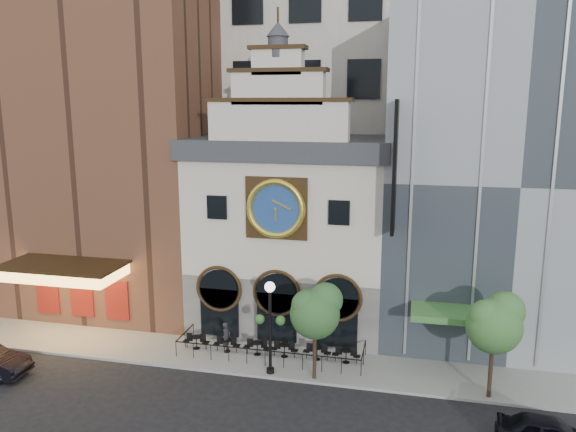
{
  "coord_description": "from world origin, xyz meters",
  "views": [
    {
      "loc": [
        7.72,
        -26.61,
        14.49
      ],
      "look_at": [
        0.19,
        6.0,
        7.69
      ],
      "focal_mm": 35.0,
      "sensor_mm": 36.0,
      "label": 1
    }
  ],
  "objects_px": {
    "bistro_0": "(196,341)",
    "bistro_2": "(257,347)",
    "bistro_3": "(284,349)",
    "bistro_5": "(346,355)",
    "bistro_4": "(317,352)",
    "pedestrian": "(226,337)",
    "bistro_1": "(227,344)",
    "tree_right": "(495,322)",
    "tree_left": "(316,310)",
    "lamppost": "(270,317)"
  },
  "relations": [
    {
      "from": "bistro_3",
      "to": "pedestrian",
      "type": "xyz_separation_m",
      "value": [
        -3.48,
        -0.01,
        0.41
      ]
    },
    {
      "from": "lamppost",
      "to": "tree_left",
      "type": "bearing_deg",
      "value": -4.05
    },
    {
      "from": "lamppost",
      "to": "pedestrian",
      "type": "bearing_deg",
      "value": 143.64
    },
    {
      "from": "tree_left",
      "to": "tree_right",
      "type": "height_order",
      "value": "tree_right"
    },
    {
      "from": "bistro_1",
      "to": "bistro_2",
      "type": "distance_m",
      "value": 1.84
    },
    {
      "from": "lamppost",
      "to": "tree_right",
      "type": "distance_m",
      "value": 11.27
    },
    {
      "from": "bistro_0",
      "to": "bistro_1",
      "type": "relative_size",
      "value": 1.0
    },
    {
      "from": "bistro_1",
      "to": "bistro_3",
      "type": "height_order",
      "value": "same"
    },
    {
      "from": "bistro_5",
      "to": "lamppost",
      "type": "relative_size",
      "value": 0.31
    },
    {
      "from": "bistro_5",
      "to": "tree_left",
      "type": "relative_size",
      "value": 0.3
    },
    {
      "from": "tree_left",
      "to": "bistro_3",
      "type": "bearing_deg",
      "value": 136.25
    },
    {
      "from": "bistro_4",
      "to": "pedestrian",
      "type": "relative_size",
      "value": 0.9
    },
    {
      "from": "bistro_1",
      "to": "pedestrian",
      "type": "height_order",
      "value": "pedestrian"
    },
    {
      "from": "bistro_2",
      "to": "tree_left",
      "type": "distance_m",
      "value": 5.43
    },
    {
      "from": "bistro_2",
      "to": "bistro_3",
      "type": "xyz_separation_m",
      "value": [
        1.6,
        0.09,
        0.0
      ]
    },
    {
      "from": "bistro_5",
      "to": "pedestrian",
      "type": "bearing_deg",
      "value": -179.44
    },
    {
      "from": "bistro_2",
      "to": "bistro_5",
      "type": "xyz_separation_m",
      "value": [
        5.14,
        0.15,
        0.0
      ]
    },
    {
      "from": "bistro_1",
      "to": "bistro_5",
      "type": "xyz_separation_m",
      "value": [
        6.98,
        0.16,
        0.0
      ]
    },
    {
      "from": "bistro_3",
      "to": "bistro_5",
      "type": "relative_size",
      "value": 1.0
    },
    {
      "from": "bistro_4",
      "to": "bistro_1",
      "type": "bearing_deg",
      "value": -178.11
    },
    {
      "from": "bistro_2",
      "to": "pedestrian",
      "type": "height_order",
      "value": "pedestrian"
    },
    {
      "from": "bistro_5",
      "to": "tree_right",
      "type": "relative_size",
      "value": 0.29
    },
    {
      "from": "bistro_0",
      "to": "bistro_2",
      "type": "relative_size",
      "value": 1.0
    },
    {
      "from": "bistro_3",
      "to": "tree_left",
      "type": "distance_m",
      "value": 4.51
    },
    {
      "from": "bistro_5",
      "to": "pedestrian",
      "type": "distance_m",
      "value": 7.04
    },
    {
      "from": "bistro_3",
      "to": "tree_left",
      "type": "relative_size",
      "value": 0.3
    },
    {
      "from": "bistro_2",
      "to": "tree_right",
      "type": "relative_size",
      "value": 0.29
    },
    {
      "from": "lamppost",
      "to": "bistro_4",
      "type": "bearing_deg",
      "value": 41.04
    },
    {
      "from": "pedestrian",
      "to": "lamppost",
      "type": "xyz_separation_m",
      "value": [
        3.2,
        -2.06,
        2.31
      ]
    },
    {
      "from": "bistro_3",
      "to": "tree_right",
      "type": "height_order",
      "value": "tree_right"
    },
    {
      "from": "bistro_2",
      "to": "bistro_3",
      "type": "height_order",
      "value": "same"
    },
    {
      "from": "bistro_4",
      "to": "pedestrian",
      "type": "height_order",
      "value": "pedestrian"
    },
    {
      "from": "bistro_0",
      "to": "tree_right",
      "type": "bearing_deg",
      "value": -6.63
    },
    {
      "from": "bistro_2",
      "to": "bistro_4",
      "type": "xyz_separation_m",
      "value": [
        3.48,
        0.16,
        0.0
      ]
    },
    {
      "from": "pedestrian",
      "to": "tree_right",
      "type": "relative_size",
      "value": 0.33
    },
    {
      "from": "bistro_1",
      "to": "bistro_2",
      "type": "height_order",
      "value": "same"
    },
    {
      "from": "bistro_2",
      "to": "tree_right",
      "type": "distance_m",
      "value": 13.17
    },
    {
      "from": "pedestrian",
      "to": "bistro_2",
      "type": "bearing_deg",
      "value": -78.22
    },
    {
      "from": "tree_right",
      "to": "lamppost",
      "type": "bearing_deg",
      "value": -179.69
    },
    {
      "from": "pedestrian",
      "to": "bistro_0",
      "type": "bearing_deg",
      "value": 107.22
    },
    {
      "from": "bistro_5",
      "to": "bistro_3",
      "type": "bearing_deg",
      "value": -179.09
    },
    {
      "from": "bistro_1",
      "to": "bistro_3",
      "type": "distance_m",
      "value": 3.44
    },
    {
      "from": "bistro_4",
      "to": "pedestrian",
      "type": "bearing_deg",
      "value": -179.11
    },
    {
      "from": "bistro_0",
      "to": "bistro_2",
      "type": "height_order",
      "value": "same"
    },
    {
      "from": "bistro_4",
      "to": "bistro_3",
      "type": "bearing_deg",
      "value": -177.85
    },
    {
      "from": "bistro_0",
      "to": "bistro_5",
      "type": "bearing_deg",
      "value": 1.1
    },
    {
      "from": "bistro_1",
      "to": "bistro_3",
      "type": "relative_size",
      "value": 1.0
    },
    {
      "from": "bistro_0",
      "to": "bistro_2",
      "type": "xyz_separation_m",
      "value": [
        3.74,
        0.02,
        0.0
      ]
    },
    {
      "from": "bistro_0",
      "to": "bistro_3",
      "type": "xyz_separation_m",
      "value": [
        5.33,
        0.11,
        0.0
      ]
    },
    {
      "from": "bistro_4",
      "to": "pedestrian",
      "type": "distance_m",
      "value": 5.38
    }
  ]
}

